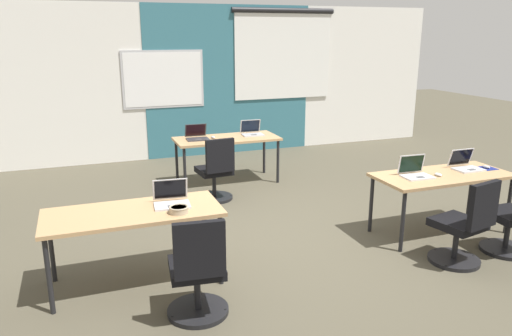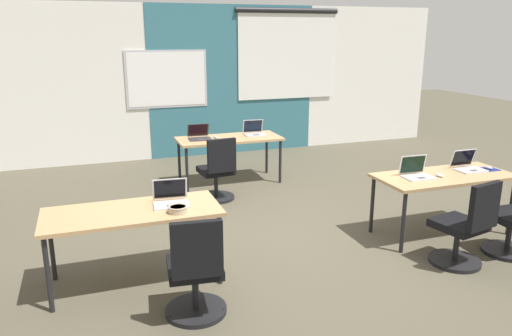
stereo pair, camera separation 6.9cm
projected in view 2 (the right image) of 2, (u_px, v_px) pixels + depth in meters
The scene contains 18 objects.
ground_plane at pixel (283, 233), 5.77m from camera, with size 24.00×24.00×0.00m.
back_wall_assembly at pixel (200, 81), 9.22m from camera, with size 10.00×0.27×2.80m.
desk_near_left at pixel (133, 216), 4.49m from camera, with size 1.60×0.70×0.72m.
desk_near_right at pixel (444, 180), 5.61m from camera, with size 1.60×0.70×0.72m.
desk_far_center at pixel (229, 141), 7.59m from camera, with size 1.60×0.70×0.72m.
laptop_far_left at pixel (199, 136), 7.47m from camera, with size 0.34×0.33×0.22m.
mouse_far_left at pixel (215, 137), 7.53m from camera, with size 0.07×0.11×0.03m.
chair_far_left at pixel (218, 175), 6.82m from camera, with size 0.52×0.56×0.92m.
laptop_far_right at pixel (254, 132), 7.78m from camera, with size 0.35×0.31×0.23m.
laptop_near_right_end at pixel (468, 166), 5.78m from camera, with size 0.33×0.30×0.23m.
mousepad_near_right_end at pixel (488, 169), 5.81m from camera, with size 0.22×0.19×0.00m.
mouse_near_right_end at pixel (489, 168), 5.81m from camera, with size 0.07×0.11×0.03m.
laptop_near_right_inner at pixel (417, 173), 5.49m from camera, with size 0.34×0.29×0.24m.
mouse_near_right_inner at pixel (440, 175), 5.51m from camera, with size 0.06×0.10×0.03m.
chair_near_right_inner at pixel (464, 231), 4.88m from camera, with size 0.52×0.58×0.92m.
laptop_near_left_inner at pixel (171, 199), 4.62m from camera, with size 0.36×0.32×0.23m.
chair_near_left_inner at pixel (196, 276), 3.98m from camera, with size 0.52×0.56×0.92m.
snack_bowl at pixel (178, 209), 4.41m from camera, with size 0.18×0.18×0.06m.
Camera 2 is at (-2.08, -4.94, 2.29)m, focal length 34.27 mm.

